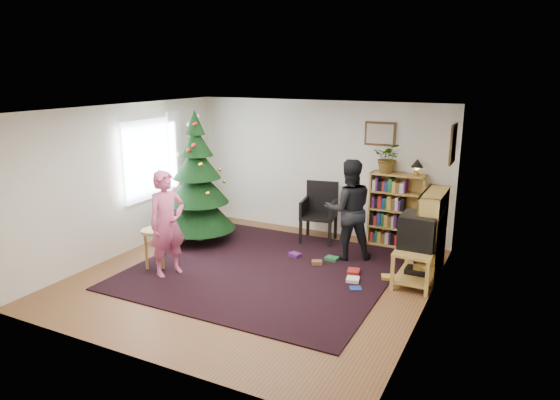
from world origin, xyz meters
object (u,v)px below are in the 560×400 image
at_px(table_lamp, 417,164).
at_px(picture_right, 453,144).
at_px(picture_back, 380,134).
at_px(bookshelf_right, 432,233).
at_px(bookshelf_back, 397,209).
at_px(potted_plant, 388,158).
at_px(armchair, 321,209).
at_px(person_standing, 167,224).
at_px(tv_stand, 417,261).
at_px(crt_tv, 419,231).
at_px(christmas_tree, 198,189).
at_px(person_by_chair, 349,210).
at_px(stool, 154,238).

bearing_deg(table_lamp, picture_right, -43.31).
bearing_deg(picture_back, bookshelf_right, -45.19).
bearing_deg(bookshelf_right, bookshelf_back, 36.65).
relative_size(potted_plant, table_lamp, 1.88).
height_order(picture_back, potted_plant, picture_back).
bearing_deg(bookshelf_back, bookshelf_right, -53.35).
xyz_separation_m(armchair, table_lamp, (1.60, 0.31, 0.91)).
bearing_deg(person_standing, tv_stand, -45.88).
xyz_separation_m(crt_tv, person_standing, (-3.42, -1.40, 0.02)).
xyz_separation_m(bookshelf_back, bookshelf_right, (0.79, -1.06, 0.00)).
relative_size(person_standing, table_lamp, 5.72).
bearing_deg(tv_stand, picture_back, 124.19).
bearing_deg(potted_plant, christmas_tree, -155.42).
distance_m(bookshelf_right, table_lamp, 1.43).
height_order(bookshelf_back, crt_tv, bookshelf_back).
bearing_deg(tv_stand, person_by_chair, 159.36).
height_order(person_standing, person_by_chair, person_by_chair).
xyz_separation_m(tv_stand, table_lamp, (-0.37, 1.44, 1.16)).
height_order(picture_back, person_standing, picture_back).
distance_m(christmas_tree, tv_stand, 3.96).
distance_m(tv_stand, table_lamp, 1.89).
xyz_separation_m(picture_back, crt_tv, (1.07, -1.57, -1.16)).
xyz_separation_m(bookshelf_right, tv_stand, (-0.12, -0.38, -0.34)).
xyz_separation_m(bookshelf_right, crt_tv, (-0.12, -0.38, 0.13)).
bearing_deg(armchair, christmas_tree, -160.10).
bearing_deg(christmas_tree, potted_plant, 24.58).
xyz_separation_m(picture_right, bookshelf_back, (-0.93, 0.59, -1.29)).
height_order(bookshelf_right, person_by_chair, person_by_chair).
xyz_separation_m(picture_right, person_standing, (-3.67, -2.25, -1.14)).
bearing_deg(christmas_tree, bookshelf_right, 4.59).
height_order(crt_tv, stool, crt_tv).
bearing_deg(stool, armchair, 53.77).
xyz_separation_m(potted_plant, table_lamp, (0.50, 0.00, -0.07)).
distance_m(bookshelf_back, potted_plant, 0.92).
height_order(picture_right, stool, picture_right).
bearing_deg(bookshelf_right, person_standing, 116.64).
bearing_deg(crt_tv, picture_right, 73.13).
xyz_separation_m(bookshelf_back, potted_plant, (-0.20, 0.00, 0.90)).
relative_size(crt_tv, potted_plant, 1.04).
distance_m(armchair, person_by_chair, 1.03).
relative_size(bookshelf_right, stool, 2.03).
bearing_deg(christmas_tree, stool, -84.21).
xyz_separation_m(picture_right, table_lamp, (-0.63, 0.59, -0.46)).
bearing_deg(person_standing, armchair, -7.98).
bearing_deg(picture_right, potted_plant, 152.34).
bearing_deg(person_by_chair, picture_right, 163.71).
bearing_deg(picture_right, bookshelf_back, 147.49).
bearing_deg(person_by_chair, christmas_tree, -22.38).
height_order(christmas_tree, bookshelf_back, christmas_tree).
distance_m(crt_tv, potted_plant, 1.85).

